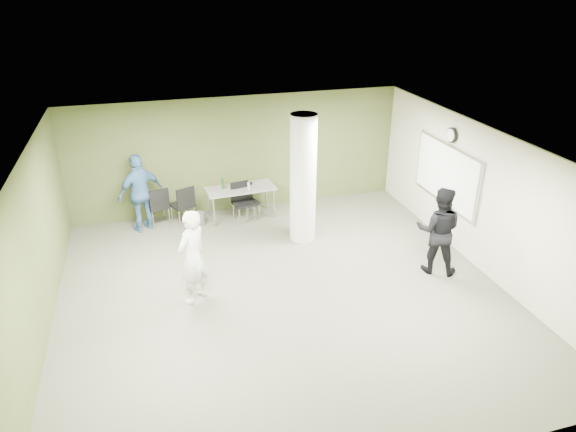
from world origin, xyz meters
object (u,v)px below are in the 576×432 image
object	(u,v)px
woman_white	(192,257)
man_blue	(141,193)
folding_table	(240,190)
chair_back_left	(158,204)
man_black	(438,230)

from	to	relation	value
woman_white	man_blue	size ratio (longest dim) A/B	0.98
folding_table	chair_back_left	world-z (taller)	folding_table
woman_white	man_black	xyz separation A→B (m)	(4.66, -0.27, -0.00)
chair_back_left	man_black	bearing A→B (deg)	128.88
folding_table	man_black	distance (m)	4.70
chair_back_left	woman_white	world-z (taller)	woman_white
woman_white	man_black	size ratio (longest dim) A/B	1.00
folding_table	man_blue	bearing A→B (deg)	176.10
folding_table	man_black	size ratio (longest dim) A/B	0.94
woman_white	man_black	bearing A→B (deg)	134.40
folding_table	woman_white	xyz separation A→B (m)	(-1.47, -3.18, 0.17)
man_black	woman_white	bearing A→B (deg)	27.35
folding_table	woman_white	world-z (taller)	woman_white
man_blue	folding_table	bearing A→B (deg)	155.15
folding_table	man_black	bearing A→B (deg)	-51.59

